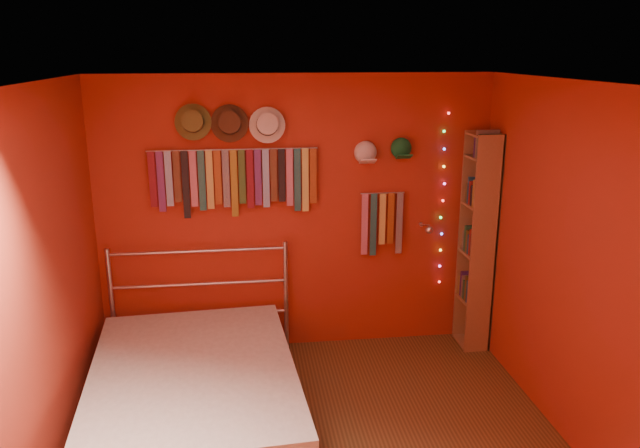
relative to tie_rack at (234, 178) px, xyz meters
name	(u,v)px	position (x,y,z in m)	size (l,w,h in m)	color
back_wall	(297,216)	(0.54, 0.07, -0.38)	(3.50, 0.02, 2.50)	#9D3219
right_wall	(584,275)	(2.29, -1.68, -0.38)	(0.02, 3.50, 2.50)	#9D3219
left_wall	(30,301)	(-1.21, -1.68, -0.38)	(0.02, 3.50, 2.50)	#9D3219
ceiling	(322,84)	(0.54, -1.68, 0.87)	(3.50, 3.50, 0.02)	white
tie_rack	(234,178)	(0.00, 0.00, 0.00)	(1.45, 0.03, 0.59)	silver
small_tie_rack	(382,221)	(1.31, 0.00, -0.43)	(0.40, 0.03, 0.58)	silver
fedora_olive	(193,121)	(-0.32, -0.03, 0.49)	(0.31, 0.17, 0.30)	brown
fedora_brown	(230,123)	(-0.02, -0.03, 0.47)	(0.32, 0.17, 0.31)	#482C1A
fedora_white	(267,125)	(0.29, -0.03, 0.45)	(0.31, 0.17, 0.30)	silver
cap_white	(365,153)	(1.14, 0.01, 0.19)	(0.19, 0.24, 0.19)	white
cap_green	(401,148)	(1.47, 0.01, 0.22)	(0.18, 0.23, 0.18)	#197033
fairy_lights	(443,201)	(1.87, 0.03, -0.27)	(0.06, 0.02, 1.61)	#FF3333
reading_lamp	(428,229)	(1.69, -0.17, -0.47)	(0.07, 0.31, 0.09)	silver
bookshelf	(481,241)	(2.20, -0.15, -0.61)	(0.25, 0.34, 2.00)	#8F6040
bed	(194,392)	(-0.34, -1.12, -1.39)	(1.71, 2.20, 1.04)	silver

